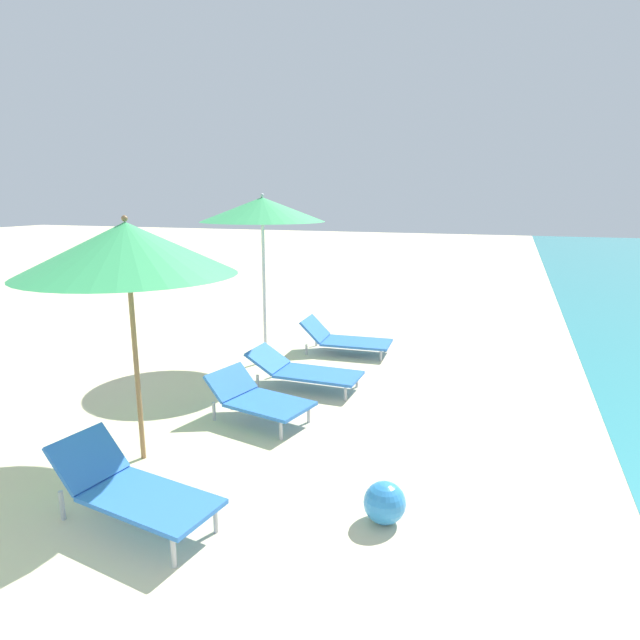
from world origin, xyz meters
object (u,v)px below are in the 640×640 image
umbrella_second (127,249)px  lounger_farthest_inland (303,370)px  lounger_second_shoreside (258,398)px  lounger_farthest_shoreside (344,338)px  lounger_second_inland (131,488)px  beach_ball (385,503)px  umbrella_farthest (262,210)px

umbrella_second → lounger_farthest_inland: umbrella_second is taller
lounger_second_shoreside → lounger_farthest_shoreside: lounger_farthest_shoreside is taller
lounger_second_inland → beach_ball: 2.07m
lounger_second_shoreside → lounger_second_inland: 2.24m
lounger_farthest_inland → lounger_farthest_shoreside: bearing=89.7°
lounger_second_shoreside → lounger_farthest_shoreside: 3.11m
lounger_second_shoreside → lounger_second_inland: bearing=-78.4°
lounger_second_inland → lounger_farthest_shoreside: size_ratio=0.98×
lounger_farthest_shoreside → beach_ball: size_ratio=4.39×
lounger_farthest_shoreside → lounger_second_shoreside: bearing=-95.7°
umbrella_farthest → lounger_second_shoreside: bearing=-66.6°
lounger_second_shoreside → lounger_farthest_inland: lounger_second_shoreside is taller
lounger_second_shoreside → umbrella_farthest: (-0.94, 2.18, 2.15)m
lounger_farthest_shoreside → lounger_farthest_inland: size_ratio=0.97×
umbrella_farthest → lounger_farthest_inland: (1.03, -0.92, -2.19)m
umbrella_farthest → lounger_farthest_inland: bearing=-41.8°
lounger_farthest_shoreside → beach_ball: bearing=-72.5°
umbrella_farthest → lounger_second_inland: bearing=-78.4°
umbrella_second → umbrella_farthest: (-0.24, 3.44, 0.29)m
lounger_farthest_inland → lounger_second_inland: bearing=-91.2°
beach_ball → lounger_second_shoreside: bearing=141.5°
umbrella_farthest → lounger_farthest_shoreside: (1.06, 0.92, -2.19)m
umbrella_farthest → lounger_farthest_shoreside: size_ratio=1.75×
lounger_second_shoreside → beach_ball: size_ratio=3.78×
beach_ball → umbrella_second: bearing=174.5°
lounger_second_shoreside → lounger_farthest_shoreside: size_ratio=0.86×
lounger_second_inland → umbrella_farthest: size_ratio=0.56×
umbrella_second → lounger_farthest_inland: (0.78, 2.52, -1.90)m
umbrella_second → lounger_second_inland: size_ratio=1.63×
umbrella_second → beach_ball: (2.60, -0.25, -1.98)m
lounger_second_shoreside → beach_ball: bearing=-25.9°
umbrella_second → lounger_farthest_shoreside: size_ratio=1.60×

